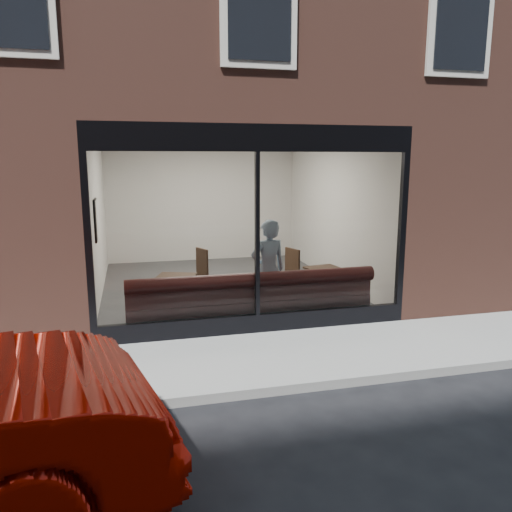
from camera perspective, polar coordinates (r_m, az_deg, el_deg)
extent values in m
plane|color=black|center=(6.16, 4.98, -14.95)|extent=(120.00, 120.00, 0.00)
cube|color=gray|center=(7.02, 2.28, -11.47)|extent=(40.00, 2.00, 0.01)
cube|color=gray|center=(6.09, 5.15, -14.64)|extent=(40.00, 0.10, 0.12)
cube|color=brown|center=(13.41, -22.31, 5.52)|extent=(2.50, 12.00, 3.20)
cube|color=brown|center=(14.40, 8.89, 6.53)|extent=(2.50, 12.00, 3.20)
cube|color=brown|center=(16.36, -7.63, 7.09)|extent=(5.00, 6.00, 3.20)
plane|color=#2D2D30|center=(10.73, -3.74, -3.43)|extent=(6.00, 6.00, 0.00)
plane|color=white|center=(10.40, -3.96, 13.73)|extent=(6.00, 6.00, 0.00)
plane|color=silver|center=(13.39, -6.15, 6.27)|extent=(5.00, 0.00, 5.00)
plane|color=silver|center=(10.30, -17.65, 4.41)|extent=(0.00, 6.00, 6.00)
plane|color=silver|center=(11.16, 8.89, 5.27)|extent=(0.00, 6.00, 6.00)
cube|color=black|center=(7.92, 0.13, -7.70)|extent=(5.00, 0.10, 0.30)
cube|color=black|center=(7.51, 0.14, 13.37)|extent=(5.00, 0.10, 0.40)
cube|color=black|center=(7.59, 0.14, 2.36)|extent=(0.06, 0.10, 2.50)
plane|color=white|center=(7.56, 0.20, 2.33)|extent=(4.80, 0.00, 4.80)
cube|color=#381514|center=(8.27, -0.55, -6.34)|extent=(4.00, 0.55, 0.45)
imported|color=#8AA3BB|center=(8.39, 1.40, -1.62)|extent=(0.69, 0.52, 1.71)
cube|color=black|center=(8.48, -9.21, -2.44)|extent=(0.80, 0.80, 0.04)
cube|color=black|center=(9.09, 7.86, -1.49)|extent=(0.68, 0.68, 0.04)
cube|color=black|center=(9.99, -7.05, -3.27)|extent=(0.52, 0.52, 0.04)
cube|color=black|center=(9.94, 3.27, -3.28)|extent=(0.57, 0.57, 0.04)
cube|color=white|center=(9.44, -17.71, 3.94)|extent=(0.02, 0.52, 0.70)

